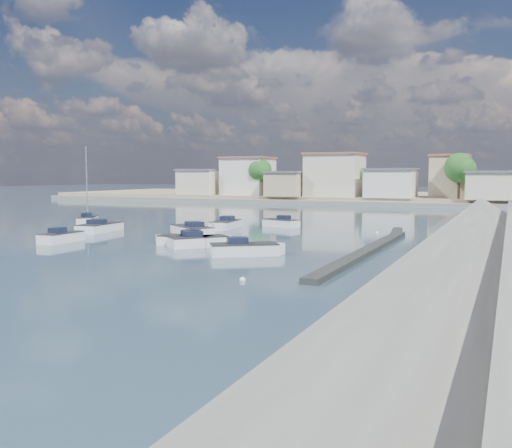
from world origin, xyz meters
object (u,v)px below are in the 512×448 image
Objects in this scene: motorboat_e at (102,228)px; motorboat_g at (225,225)px; motorboat_d at (183,241)px; motorboat_c at (191,231)px; motorboat_b at (201,242)px; motorboat_f at (279,223)px; motorboat_h at (248,250)px; sailboat at (88,220)px; motorboat_a at (63,238)px.

motorboat_e is 12.38m from motorboat_g.
motorboat_d and motorboat_e have the same top height.
motorboat_c is 8.31m from motorboat_d.
motorboat_b is 18.24m from motorboat_f.
motorboat_d is 0.99× the size of motorboat_h.
motorboat_f is at bearing 39.56° from motorboat_e.
sailboat is at bearing -166.77° from motorboat_f.
sailboat reaches higher than motorboat_a.
motorboat_c is at bearing 136.27° from motorboat_h.
motorboat_f is at bearing 86.99° from motorboat_d.
motorboat_g is (9.89, 7.46, 0.00)m from motorboat_e.
motorboat_e is at bearing 154.30° from motorboat_d.
motorboat_e is at bearing 109.16° from motorboat_a.
motorboat_g is at bearing 121.96° from motorboat_h.
motorboat_b is at bearing 152.64° from motorboat_h.
sailboat is (-22.40, 13.12, 0.05)m from motorboat_b.
motorboat_f is at bearing 92.21° from motorboat_b.
motorboat_e is at bearing -173.89° from motorboat_c.
motorboat_a is 11.66m from motorboat_c.
sailboat is (-20.74, 13.10, 0.05)m from motorboat_d.
motorboat_b is at bearing -23.25° from motorboat_e.
motorboat_f is at bearing 60.97° from motorboat_a.
motorboat_a is at bearing -119.03° from motorboat_f.
motorboat_a and motorboat_f have the same top height.
motorboat_h is at bearing -27.36° from motorboat_b.
motorboat_f is 22.29m from sailboat.
motorboat_b and motorboat_d have the same top height.
motorboat_g is at bearing 37.02° from motorboat_e.
motorboat_a and motorboat_e have the same top height.
motorboat_f and motorboat_h have the same top height.
motorboat_e is 22.24m from motorboat_h.
motorboat_d is 1.07× the size of motorboat_f.
motorboat_d is at bearing -63.46° from motorboat_c.
motorboat_a is 18.46m from sailboat.
motorboat_b is 9.19m from motorboat_c.
motorboat_b and motorboat_g have the same top height.
motorboat_b is at bearing -54.24° from motorboat_c.
sailboat is at bearing 137.99° from motorboat_e.
motorboat_f and motorboat_g have the same top height.
sailboat is at bearing 150.20° from motorboat_h.
motorboat_b and motorboat_f have the same top height.
motorboat_f is at bearing 44.69° from motorboat_g.
motorboat_a is at bearing -113.34° from motorboat_g.
motorboat_a and motorboat_d have the same top height.
motorboat_d is 18.22m from motorboat_f.
motorboat_a and motorboat_c have the same top height.
motorboat_b is 0.94× the size of motorboat_d.
motorboat_c and motorboat_d have the same top height.
motorboat_c is at bearing 6.11° from motorboat_e.
motorboat_f is 0.51× the size of sailboat.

